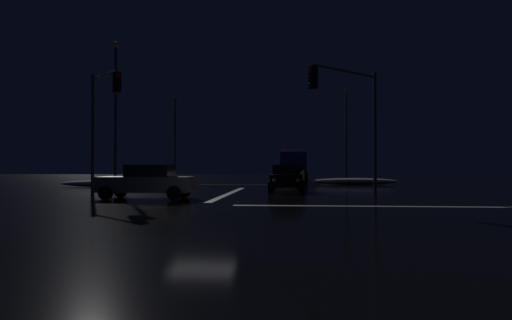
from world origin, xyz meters
TOP-DOWN VIEW (x-y plane):
  - ground at (0.00, 0.00)m, footprint 120.00×120.00m
  - stop_line_north at (0.00, 7.49)m, footprint 0.35×12.75m
  - centre_line_ns at (0.00, 19.09)m, footprint 22.00×0.15m
  - crosswalk_bar_east at (7.59, 0.00)m, footprint 12.75×0.40m
  - snow_bank_left_curb at (-8.29, 13.54)m, footprint 8.74×1.50m
  - snow_bank_right_curb at (8.29, 20.27)m, footprint 6.90×1.50m
  - sedan_black at (3.07, 10.13)m, footprint 2.02×4.33m
  - sedan_white at (2.99, 16.78)m, footprint 2.02×4.33m
  - sedan_orange at (3.42, 22.05)m, footprint 2.02×4.33m
  - box_truck at (3.40, 29.22)m, footprint 2.68×8.28m
  - sedan_gray_crossing at (-3.21, 3.19)m, footprint 4.33×2.02m
  - traffic_signal_ne at (6.44, 6.44)m, footprint 3.77×3.77m
  - traffic_signal_nw at (-6.93, 6.93)m, footprint 2.63×2.63m
  - streetlamp_right_far at (8.59, 29.09)m, footprint 0.44×0.44m
  - streetlamp_left_far at (-8.59, 29.09)m, footprint 0.44×0.44m
  - streetlamp_left_near at (-8.59, 13.09)m, footprint 0.44×0.44m

SIDE VIEW (x-z plane):
  - ground at x=0.00m, z-range -0.10..0.00m
  - centre_line_ns at x=0.00m, z-range 0.00..0.01m
  - crosswalk_bar_east at x=7.59m, z-range 0.00..0.01m
  - stop_line_north at x=0.00m, z-range 0.00..0.01m
  - snow_bank_right_curb at x=8.29m, z-range 0.00..0.51m
  - snow_bank_left_curb at x=-8.29m, z-range 0.00..0.54m
  - sedan_black at x=3.07m, z-range 0.02..1.59m
  - sedan_white at x=2.99m, z-range 0.02..1.59m
  - sedan_orange at x=3.42m, z-range 0.02..1.59m
  - sedan_gray_crossing at x=-3.21m, z-range 0.02..1.59m
  - box_truck at x=3.40m, z-range 0.17..3.25m
  - traffic_signal_nw at x=-6.93m, z-range 1.21..7.93m
  - traffic_signal_ne at x=6.44m, z-range 1.29..7.90m
  - streetlamp_left_far at x=-8.59m, z-range 0.68..9.36m
  - streetlamp_right_far at x=8.59m, z-range 0.69..9.74m
  - streetlamp_left_near at x=-8.59m, z-range 0.70..10.67m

